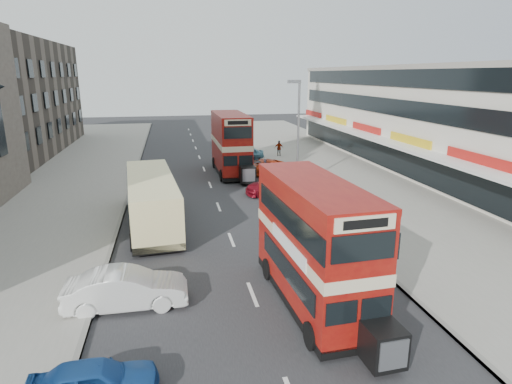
{
  "coord_description": "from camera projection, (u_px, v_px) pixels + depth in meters",
  "views": [
    {
      "loc": [
        -2.91,
        -13.3,
        8.55
      ],
      "look_at": [
        1.07,
        6.65,
        2.95
      ],
      "focal_mm": 30.23,
      "sensor_mm": 36.0,
      "label": 1
    }
  ],
  "objects": [
    {
      "name": "kerb_left",
      "position": [
        131.0,
        188.0,
        33.13
      ],
      "size": [
        0.2,
        90.0,
        0.16
      ],
      "primitive_type": "cube",
      "color": "gray",
      "rests_on": "ground"
    },
    {
      "name": "pedestrian_near",
      "position": [
        316.0,
        182.0,
        31.07
      ],
      "size": [
        0.73,
        0.66,
        1.65
      ],
      "primitive_type": "imported",
      "rotation": [
        0.0,
        0.0,
        3.67
      ],
      "color": "gray",
      "rests_on": "pavement_right"
    },
    {
      "name": "car_right_b",
      "position": [
        262.0,
        168.0,
        37.4
      ],
      "size": [
        5.02,
        2.53,
        1.36
      ],
      "primitive_type": "imported",
      "rotation": [
        0.0,
        0.0,
        -1.52
      ],
      "color": "red",
      "rests_on": "ground"
    },
    {
      "name": "car_right_a",
      "position": [
        278.0,
        185.0,
        31.48
      ],
      "size": [
        4.93,
        2.23,
        1.4
      ],
      "primitive_type": "imported",
      "rotation": [
        0.0,
        0.0,
        -1.51
      ],
      "color": "maroon",
      "rests_on": "ground"
    },
    {
      "name": "street_lamp",
      "position": [
        297.0,
        126.0,
        32.37
      ],
      "size": [
        1.0,
        0.2,
        8.12
      ],
      "color": "slate",
      "rests_on": "ground"
    },
    {
      "name": "cyclist",
      "position": [
        265.0,
        174.0,
        35.22
      ],
      "size": [
        0.62,
        1.73,
        1.87
      ],
      "rotation": [
        0.0,
        0.0,
        0.01
      ],
      "color": "gray",
      "rests_on": "ground"
    },
    {
      "name": "ground",
      "position": [
        263.0,
        321.0,
        15.39
      ],
      "size": [
        160.0,
        160.0,
        0.0
      ],
      "primitive_type": "plane",
      "color": "#28282B",
      "rests_on": "ground"
    },
    {
      "name": "car_left_near",
      "position": [
        94.0,
        382.0,
        11.54
      ],
      "size": [
        3.49,
        1.56,
        1.17
      ],
      "primitive_type": "imported",
      "rotation": [
        0.0,
        0.0,
        1.62
      ],
      "color": "#1B4B96",
      "rests_on": "ground"
    },
    {
      "name": "car_left_front",
      "position": [
        126.0,
        289.0,
        16.18
      ],
      "size": [
        4.52,
        1.58,
        1.49
      ],
      "primitive_type": "imported",
      "rotation": [
        0.0,
        0.0,
        1.57
      ],
      "color": "white",
      "rests_on": "ground"
    },
    {
      "name": "pavement_right",
      "position": [
        351.0,
        177.0,
        36.55
      ],
      "size": [
        12.0,
        90.0,
        0.15
      ],
      "primitive_type": "cube",
      "color": "gray",
      "rests_on": "ground"
    },
    {
      "name": "kerb_right",
      "position": [
        284.0,
        180.0,
        35.44
      ],
      "size": [
        0.2,
        90.0,
        0.16
      ],
      "primitive_type": "cube",
      "color": "gray",
      "rests_on": "ground"
    },
    {
      "name": "bus_main",
      "position": [
        315.0,
        244.0,
        16.01
      ],
      "size": [
        2.75,
        8.5,
        4.65
      ],
      "rotation": [
        0.0,
        0.0,
        3.2
      ],
      "color": "black",
      "rests_on": "ground"
    },
    {
      "name": "road_surface",
      "position": [
        210.0,
        185.0,
        34.3
      ],
      "size": [
        12.0,
        90.0,
        0.01
      ],
      "primitive_type": "cube",
      "color": "#28282B",
      "rests_on": "ground"
    },
    {
      "name": "coach",
      "position": [
        152.0,
        198.0,
        24.97
      ],
      "size": [
        3.45,
        10.25,
        2.67
      ],
      "rotation": [
        0.0,
        0.0,
        0.09
      ],
      "color": "black",
      "rests_on": "ground"
    },
    {
      "name": "bus_second",
      "position": [
        231.0,
        143.0,
        37.65
      ],
      "size": [
        2.6,
        9.21,
        5.07
      ],
      "rotation": [
        0.0,
        0.0,
        3.15
      ],
      "color": "black",
      "rests_on": "ground"
    },
    {
      "name": "commercial_row",
      "position": [
        428.0,
        118.0,
        38.71
      ],
      "size": [
        9.9,
        46.2,
        9.3
      ],
      "color": "beige",
      "rests_on": "ground"
    },
    {
      "name": "pavement_left",
      "position": [
        49.0,
        192.0,
        32.02
      ],
      "size": [
        12.0,
        90.0,
        0.15
      ],
      "primitive_type": "cube",
      "color": "gray",
      "rests_on": "ground"
    },
    {
      "name": "pedestrian_far",
      "position": [
        279.0,
        148.0,
        45.59
      ],
      "size": [
        0.99,
        0.54,
        1.59
      ],
      "primitive_type": "imported",
      "rotation": [
        0.0,
        0.0,
        -0.16
      ],
      "color": "gray",
      "rests_on": "pavement_right"
    },
    {
      "name": "car_right_c",
      "position": [
        246.0,
        153.0,
        44.49
      ],
      "size": [
        3.58,
        1.46,
        1.22
      ],
      "primitive_type": "imported",
      "rotation": [
        0.0,
        0.0,
        -1.57
      ],
      "color": "#5A9BB4",
      "rests_on": "ground"
    }
  ]
}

